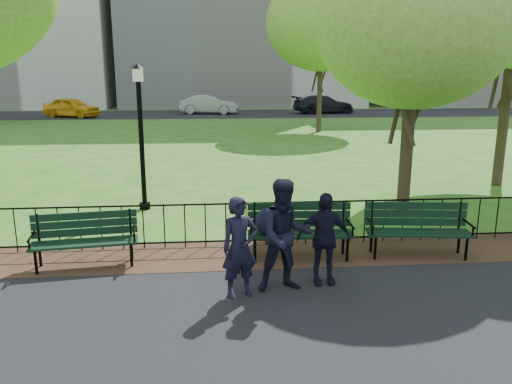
{
  "coord_description": "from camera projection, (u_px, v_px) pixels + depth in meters",
  "views": [
    {
      "loc": [
        -1.23,
        -7.41,
        3.37
      ],
      "look_at": [
        -0.45,
        1.5,
        1.23
      ],
      "focal_mm": 35.0,
      "sensor_mm": 36.0,
      "label": 1
    }
  ],
  "objects": [
    {
      "name": "person_right",
      "position": [
        324.0,
        238.0,
        8.03
      ],
      "size": [
        0.9,
        0.38,
        1.52
      ],
      "primitive_type": "imported",
      "rotation": [
        0.0,
        0.0,
        0.02
      ],
      "color": "black",
      "rests_on": "asphalt_path"
    },
    {
      "name": "person_left",
      "position": [
        240.0,
        248.0,
        7.54
      ],
      "size": [
        0.66,
        0.53,
        1.57
      ],
      "primitive_type": "imported",
      "rotation": [
        0.0,
        0.0,
        0.31
      ],
      "color": "black",
      "rests_on": "asphalt_path"
    },
    {
      "name": "tree_near_e",
      "position": [
        415.0,
        24.0,
        11.48
      ],
      "size": [
        4.61,
        4.61,
        6.43
      ],
      "color": "#2D2116",
      "rests_on": "ground"
    },
    {
      "name": "ground",
      "position": [
        292.0,
        286.0,
        8.07
      ],
      "size": [
        120.0,
        120.0,
        0.0
      ],
      "primitive_type": "plane",
      "color": "#2B6119"
    },
    {
      "name": "tree_far_e",
      "position": [
        322.0,
        23.0,
        27.9
      ],
      "size": [
        6.31,
        6.31,
        8.79
      ],
      "color": "#2D2116",
      "rests_on": "ground"
    },
    {
      "name": "dirt_strip",
      "position": [
        279.0,
        253.0,
        9.52
      ],
      "size": [
        60.0,
        1.6,
        0.01
      ],
      "primitive_type": "cube",
      "color": "#332315",
      "rests_on": "ground"
    },
    {
      "name": "sedan_silver",
      "position": [
        209.0,
        104.0,
        41.58
      ],
      "size": [
        5.03,
        2.61,
        1.58
      ],
      "primitive_type": "imported",
      "rotation": [
        0.0,
        0.0,
        1.37
      ],
      "color": "#A3A6AA",
      "rests_on": "far_street"
    },
    {
      "name": "park_bench_left_a",
      "position": [
        85.0,
        234.0,
        8.83
      ],
      "size": [
        1.88,
        0.8,
        1.03
      ],
      "rotation": [
        0.0,
        0.0,
        0.13
      ],
      "color": "black",
      "rests_on": "ground"
    },
    {
      "name": "far_street",
      "position": [
        226.0,
        114.0,
        41.98
      ],
      "size": [
        70.0,
        9.0,
        0.01
      ],
      "primitive_type": "cube",
      "color": "black",
      "rests_on": "ground"
    },
    {
      "name": "park_bench_main",
      "position": [
        285.0,
        223.0,
        9.11
      ],
      "size": [
        1.97,
        0.71,
        1.1
      ],
      "rotation": [
        0.0,
        0.0,
        -0.06
      ],
      "color": "black",
      "rests_on": "ground"
    },
    {
      "name": "iron_fence",
      "position": [
        276.0,
        221.0,
        9.89
      ],
      "size": [
        24.06,
        0.06,
        1.0
      ],
      "color": "black",
      "rests_on": "ground"
    },
    {
      "name": "park_bench_right_a",
      "position": [
        418.0,
        224.0,
        9.33
      ],
      "size": [
        1.96,
        0.81,
        1.08
      ],
      "rotation": [
        0.0,
        0.0,
        -0.12
      ],
      "color": "black",
      "rests_on": "ground"
    },
    {
      "name": "sedan_dark",
      "position": [
        323.0,
        104.0,
        42.29
      ],
      "size": [
        5.43,
        2.8,
        1.51
      ],
      "primitive_type": "imported",
      "rotation": [
        0.0,
        0.0,
        1.71
      ],
      "color": "black",
      "rests_on": "far_street"
    },
    {
      "name": "taxi",
      "position": [
        71.0,
        107.0,
        38.56
      ],
      "size": [
        4.8,
        3.46,
        1.52
      ],
      "primitive_type": "imported",
      "rotation": [
        0.0,
        0.0,
        1.15
      ],
      "color": "yellow",
      "rests_on": "far_street"
    },
    {
      "name": "lamppost",
      "position": [
        141.0,
        132.0,
        12.22
      ],
      "size": [
        0.32,
        0.32,
        3.58
      ],
      "color": "black",
      "rests_on": "ground"
    },
    {
      "name": "person_mid",
      "position": [
        286.0,
        236.0,
        7.73
      ],
      "size": [
        0.91,
        0.55,
        1.79
      ],
      "primitive_type": "imported",
      "rotation": [
        0.0,
        0.0,
        0.11
      ],
      "color": "black",
      "rests_on": "asphalt_path"
    }
  ]
}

